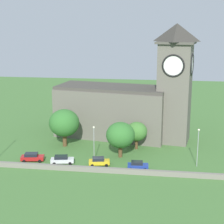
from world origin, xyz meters
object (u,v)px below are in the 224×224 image
streetlamp_central (198,142)px  church (129,104)px  car_blue (138,165)px  tree_riverside_east (64,123)px  car_white (62,159)px  car_red (32,157)px  car_yellow (99,161)px  tree_churchyard (120,135)px  streetlamp_west_mid (94,138)px  tree_by_tower (137,131)px

streetlamp_central → church: bearing=131.6°
car_blue → tree_riverside_east: bearing=147.4°
car_white → tree_riverside_east: 11.81m
church → car_blue: (3.88, -20.64, -7.71)m
church → car_blue: 22.37m
car_red → streetlamp_central: size_ratio=0.63×
car_yellow → tree_riverside_east: (-9.96, 10.51, 4.73)m
tree_churchyard → car_blue: bearing=-56.0°
car_yellow → streetlamp_west_mid: size_ratio=0.58×
car_red → car_yellow: size_ratio=1.12×
church → tree_churchyard: bearing=-91.2°
tree_riverside_east → tree_by_tower: tree_riverside_east is taller
tree_churchyard → tree_riverside_east: (-13.66, 5.21, 0.68)m
car_red → car_blue: (22.03, -1.27, -0.05)m
church → car_blue: church is taller
church → tree_riverside_east: church is taller
car_red → tree_by_tower: size_ratio=0.78×
streetlamp_central → tree_churchyard: (-15.80, 3.01, -0.24)m
church → tree_riverside_east: (-13.95, -9.23, -2.96)m
streetlamp_west_mid → tree_riverside_east: (-8.57, 8.44, 0.59)m
streetlamp_west_mid → tree_by_tower: 12.02m
tree_churchyard → car_white: bearing=-154.7°
streetlamp_west_mid → tree_by_tower: streetlamp_west_mid is taller
car_red → tree_by_tower: 23.59m
car_white → streetlamp_central: streetlamp_central is taller
streetlamp_central → tree_by_tower: bearing=146.0°
church → tree_riverside_east: bearing=-146.5°
church → streetlamp_central: (15.50, -17.45, -3.40)m
car_blue → tree_by_tower: 12.32m
car_red → streetlamp_west_mid: 13.51m
car_yellow → tree_by_tower: (6.71, 10.92, 3.29)m
car_blue → tree_riverside_east: (-17.84, 11.40, 4.75)m
tree_churchyard → streetlamp_west_mid: bearing=-147.6°
streetlamp_west_mid → tree_riverside_east: size_ratio=0.86×
car_white → car_blue: bearing=-3.0°
car_white → streetlamp_west_mid: size_ratio=0.65×
car_yellow → church: bearing=78.6°
car_white → tree_by_tower: 18.37m
car_white → car_yellow: car_yellow is taller
car_yellow → tree_riverside_east: bearing=133.5°
church → car_red: bearing=-133.1°
car_white → car_yellow: (7.65, 0.07, -0.00)m
tree_by_tower → car_blue: bearing=-84.3°
tree_churchyard → tree_riverside_east: size_ratio=0.88×
church → tree_by_tower: (2.71, -8.83, -4.40)m
tree_riverside_east → tree_by_tower: 16.73m
streetlamp_west_mid → streetlamp_central: bearing=0.6°
streetlamp_west_mid → tree_churchyard: 6.03m
tree_by_tower → tree_churchyard: bearing=-118.2°
streetlamp_central → tree_riverside_east: (-29.46, 8.22, 0.44)m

